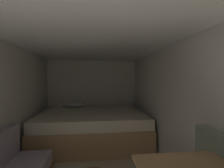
{
  "coord_description": "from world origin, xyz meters",
  "views": [
    {
      "loc": [
        -0.0,
        -0.46,
        1.43
      ],
      "look_at": [
        0.35,
        2.52,
        1.36
      ],
      "focal_mm": 26.57,
      "sensor_mm": 36.0,
      "label": 1
    }
  ],
  "objects": [
    {
      "name": "wall_back",
      "position": [
        0.0,
        4.32,
        1.0
      ],
      "size": [
        2.58,
        0.05,
        1.99
      ],
      "primitive_type": "cube",
      "color": "silver",
      "rests_on": "ground"
    },
    {
      "name": "wall_right",
      "position": [
        1.26,
        1.81,
        1.0
      ],
      "size": [
        0.05,
        4.96,
        1.99
      ],
      "primitive_type": "cube",
      "color": "silver",
      "rests_on": "ground"
    },
    {
      "name": "ceiling_slab",
      "position": [
        0.0,
        1.81,
        2.02
      ],
      "size": [
        2.58,
        4.96,
        0.05
      ],
      "primitive_type": "cube",
      "color": "white",
      "rests_on": "wall_left"
    },
    {
      "name": "bed",
      "position": [
        -0.0,
        3.36,
        0.35
      ],
      "size": [
        2.36,
        1.78,
        0.86
      ],
      "color": "tan",
      "rests_on": "ground"
    }
  ]
}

